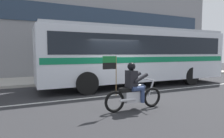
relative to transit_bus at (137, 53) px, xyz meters
The scene contains 5 objects.
ground_plane 2.97m from the transit_bus, 148.75° to the right, with size 60.00×60.00×0.00m, color #2B2B2D.
sidewalk_curb 4.73m from the transit_bus, 116.72° to the left, with size 28.00×3.80×0.15m, color #B7B2A8.
lane_center_stripe 3.26m from the transit_bus, 137.64° to the right, with size 26.60×0.14×0.01m, color silver.
transit_bus is the anchor object (origin of this frame).
motorcycle_with_rider 5.02m from the transit_bus, 123.79° to the right, with size 2.20×0.64×1.78m.
Camera 1 is at (-4.07, -8.21, 1.87)m, focal length 31.04 mm.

